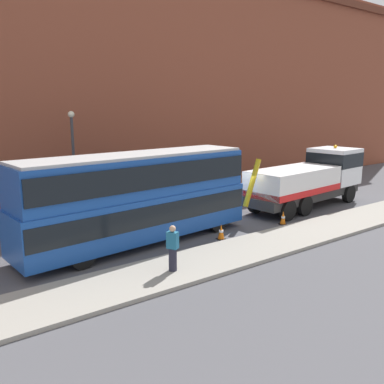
{
  "coord_description": "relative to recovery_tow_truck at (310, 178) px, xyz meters",
  "views": [
    {
      "loc": [
        -14.64,
        -16.08,
        5.96
      ],
      "look_at": [
        -3.31,
        -0.55,
        2.0
      ],
      "focal_mm": 37.97,
      "sensor_mm": 36.0,
      "label": 1
    }
  ],
  "objects": [
    {
      "name": "building_facade",
      "position": [
        -5.74,
        8.8,
        6.31
      ],
      "size": [
        60.0,
        1.5,
        16.0
      ],
      "color": "brown",
      "rests_on": "ground_plane"
    },
    {
      "name": "double_decker_bus",
      "position": [
        -11.99,
        -0.04,
        0.47
      ],
      "size": [
        11.19,
        3.53,
        4.06
      ],
      "rotation": [
        0.0,
        0.0,
        0.09
      ],
      "color": "#19479E",
      "rests_on": "ground_plane"
    },
    {
      "name": "traffic_cone_near_bus",
      "position": [
        -8.66,
        -1.81,
        -1.42
      ],
      "size": [
        0.36,
        0.36,
        0.72
      ],
      "color": "orange",
      "rests_on": "ground_plane"
    },
    {
      "name": "recovery_tow_truck",
      "position": [
        0.0,
        0.0,
        0.0
      ],
      "size": [
        10.23,
        3.44,
        3.67
      ],
      "rotation": [
        0.0,
        0.0,
        0.09
      ],
      "color": "#2D2D2D",
      "rests_on": "ground_plane"
    },
    {
      "name": "traffic_cone_midway",
      "position": [
        -4.45,
        -1.83,
        -1.42
      ],
      "size": [
        0.36,
        0.36,
        0.72
      ],
      "color": "orange",
      "rests_on": "ground_plane"
    },
    {
      "name": "street_lamp",
      "position": [
        -12.4,
        6.61,
        1.71
      ],
      "size": [
        0.36,
        0.36,
        5.83
      ],
      "color": "#38383D",
      "rests_on": "ground_plane"
    },
    {
      "name": "ground_plane",
      "position": [
        -5.74,
        0.5,
        -1.76
      ],
      "size": [
        120.0,
        120.0,
        0.0
      ],
      "primitive_type": "plane",
      "color": "#4C4C51"
    },
    {
      "name": "pedestrian_onlooker",
      "position": [
        -12.71,
        -3.88,
        -0.77
      ],
      "size": [
        0.42,
        0.48,
        1.71
      ],
      "rotation": [
        0.0,
        0.0,
        0.5
      ],
      "color": "#232333",
      "rests_on": "near_kerb"
    },
    {
      "name": "near_kerb",
      "position": [
        -5.74,
        -3.7,
        -1.68
      ],
      "size": [
        60.0,
        2.8,
        0.15
      ],
      "primitive_type": "cube",
      "color": "gray",
      "rests_on": "ground_plane"
    }
  ]
}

